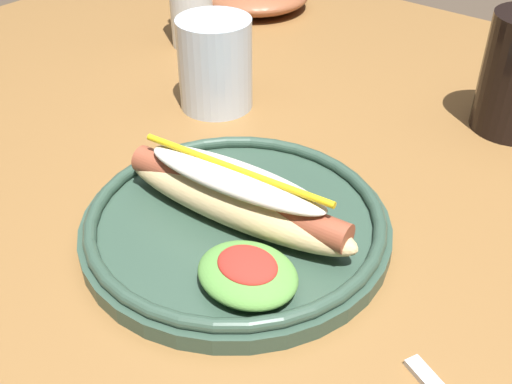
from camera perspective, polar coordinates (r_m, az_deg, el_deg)
name	(u,v)px	position (r m, az deg, el deg)	size (l,w,h in m)	color
dining_table	(305,239)	(0.69, 4.50, -4.37)	(1.41, 1.10, 0.74)	olive
hot_dog_plate	(235,218)	(0.55, -1.91, -2.43)	(0.28, 0.28, 0.08)	#334C3D
water_cup	(215,64)	(0.75, -3.78, 11.70)	(0.09, 0.09, 0.11)	silver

